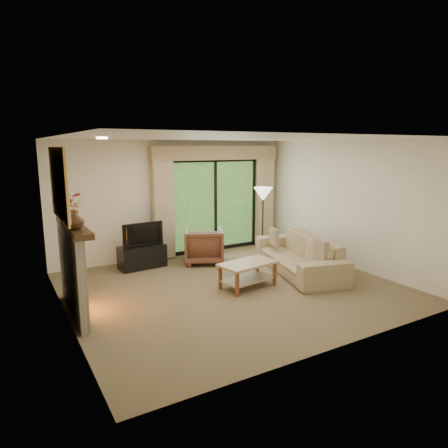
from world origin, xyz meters
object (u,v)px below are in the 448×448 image
media_console (142,257)px  armchair (204,245)px  coffee_table (248,275)px  sofa (298,254)px

media_console → armchair: armchair is taller
media_console → coffee_table: 2.41m
armchair → coffee_table: armchair is taller
media_console → sofa: size_ratio=0.38×
media_console → armchair: size_ratio=1.13×
armchair → media_console: bearing=12.4°
media_console → armchair: (1.27, -0.30, 0.14)m
coffee_table → armchair: bearing=80.2°
armchair → sofa: armchair is taller
sofa → armchair: bearing=-123.4°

